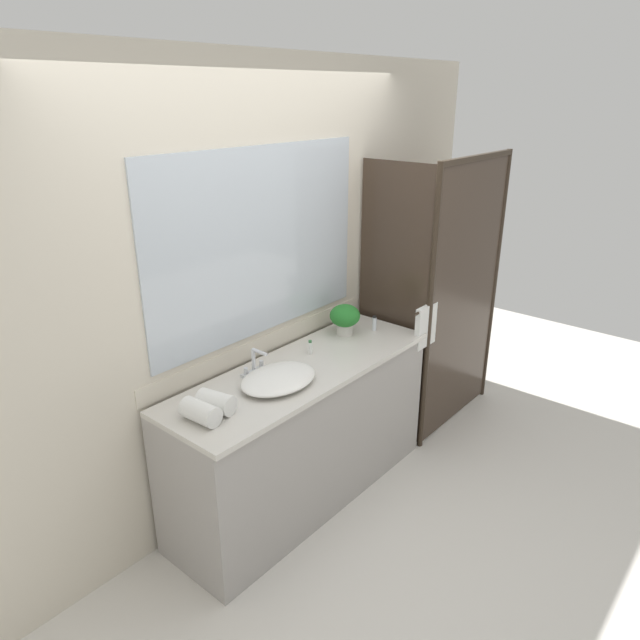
{
  "coord_description": "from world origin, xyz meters",
  "views": [
    {
      "loc": [
        -2.24,
        -2.02,
        2.39
      ],
      "look_at": [
        0.15,
        0.0,
        1.15
      ],
      "focal_mm": 32.52,
      "sensor_mm": 36.0,
      "label": 1
    }
  ],
  "objects_px": {
    "faucet": "(255,366)",
    "amenity_bottle_body_wash": "(310,347)",
    "rolled_towel_near_edge": "(200,412)",
    "potted_plant": "(345,317)",
    "sink_basin": "(278,378)",
    "amenity_bottle_conditioner": "(349,317)",
    "rolled_towel_middle": "(216,402)",
    "amenity_bottle_lotion": "(374,323)"
  },
  "relations": [
    {
      "from": "amenity_bottle_body_wash",
      "to": "amenity_bottle_lotion",
      "type": "relative_size",
      "value": 0.86
    },
    {
      "from": "potted_plant",
      "to": "amenity_bottle_body_wash",
      "type": "height_order",
      "value": "potted_plant"
    },
    {
      "from": "potted_plant",
      "to": "rolled_towel_middle",
      "type": "relative_size",
      "value": 1.1
    },
    {
      "from": "potted_plant",
      "to": "amenity_bottle_conditioner",
      "type": "xyz_separation_m",
      "value": [
        0.17,
        0.1,
        -0.07
      ]
    },
    {
      "from": "faucet",
      "to": "potted_plant",
      "type": "bearing_deg",
      "value": -2.61
    },
    {
      "from": "amenity_bottle_body_wash",
      "to": "amenity_bottle_lotion",
      "type": "bearing_deg",
      "value": -8.36
    },
    {
      "from": "amenity_bottle_conditioner",
      "to": "amenity_bottle_lotion",
      "type": "height_order",
      "value": "amenity_bottle_lotion"
    },
    {
      "from": "rolled_towel_middle",
      "to": "amenity_bottle_conditioner",
      "type": "bearing_deg",
      "value": 9.2
    },
    {
      "from": "rolled_towel_near_edge",
      "to": "faucet",
      "type": "bearing_deg",
      "value": 18.03
    },
    {
      "from": "sink_basin",
      "to": "rolled_towel_near_edge",
      "type": "xyz_separation_m",
      "value": [
        -0.52,
        0.02,
        0.02
      ]
    },
    {
      "from": "faucet",
      "to": "potted_plant",
      "type": "xyz_separation_m",
      "value": [
        0.78,
        -0.04,
        0.07
      ]
    },
    {
      "from": "rolled_towel_middle",
      "to": "potted_plant",
      "type": "bearing_deg",
      "value": 5.81
    },
    {
      "from": "amenity_bottle_lotion",
      "to": "rolled_towel_middle",
      "type": "bearing_deg",
      "value": -179.43
    },
    {
      "from": "sink_basin",
      "to": "amenity_bottle_lotion",
      "type": "xyz_separation_m",
      "value": [
        0.96,
        0.04,
        0.02
      ]
    },
    {
      "from": "sink_basin",
      "to": "faucet",
      "type": "bearing_deg",
      "value": 90.0
    },
    {
      "from": "amenity_bottle_conditioner",
      "to": "amenity_bottle_body_wash",
      "type": "height_order",
      "value": "amenity_bottle_conditioner"
    },
    {
      "from": "rolled_towel_middle",
      "to": "faucet",
      "type": "bearing_deg",
      "value": 20.8
    },
    {
      "from": "rolled_towel_near_edge",
      "to": "potted_plant",
      "type": "bearing_deg",
      "value": 5.91
    },
    {
      "from": "amenity_bottle_conditioner",
      "to": "rolled_towel_middle",
      "type": "distance_m",
      "value": 1.38
    },
    {
      "from": "amenity_bottle_lotion",
      "to": "amenity_bottle_conditioner",
      "type": "bearing_deg",
      "value": 93.06
    },
    {
      "from": "potted_plant",
      "to": "amenity_bottle_lotion",
      "type": "xyz_separation_m",
      "value": [
        0.18,
        -0.11,
        -0.07
      ]
    },
    {
      "from": "amenity_bottle_conditioner",
      "to": "faucet",
      "type": "bearing_deg",
      "value": -176.15
    },
    {
      "from": "rolled_towel_near_edge",
      "to": "rolled_towel_middle",
      "type": "height_order",
      "value": "rolled_towel_middle"
    },
    {
      "from": "faucet",
      "to": "potted_plant",
      "type": "relative_size",
      "value": 0.84
    },
    {
      "from": "potted_plant",
      "to": "rolled_towel_near_edge",
      "type": "bearing_deg",
      "value": -174.09
    },
    {
      "from": "amenity_bottle_body_wash",
      "to": "faucet",
      "type": "bearing_deg",
      "value": 171.41
    },
    {
      "from": "amenity_bottle_lotion",
      "to": "rolled_towel_near_edge",
      "type": "relative_size",
      "value": 0.51
    },
    {
      "from": "faucet",
      "to": "amenity_bottle_lotion",
      "type": "distance_m",
      "value": 0.97
    },
    {
      "from": "faucet",
      "to": "amenity_bottle_conditioner",
      "type": "xyz_separation_m",
      "value": [
        0.95,
        0.06,
        -0.0
      ]
    },
    {
      "from": "amenity_bottle_body_wash",
      "to": "potted_plant",
      "type": "bearing_deg",
      "value": 3.93
    },
    {
      "from": "faucet",
      "to": "amenity_bottle_body_wash",
      "type": "height_order",
      "value": "faucet"
    },
    {
      "from": "sink_basin",
      "to": "faucet",
      "type": "relative_size",
      "value": 2.73
    },
    {
      "from": "amenity_bottle_conditioner",
      "to": "rolled_towel_middle",
      "type": "xyz_separation_m",
      "value": [
        -1.36,
        -0.22,
        0.01
      ]
    },
    {
      "from": "rolled_towel_middle",
      "to": "amenity_bottle_lotion",
      "type": "bearing_deg",
      "value": 0.57
    },
    {
      "from": "amenity_bottle_body_wash",
      "to": "rolled_towel_middle",
      "type": "height_order",
      "value": "rolled_towel_middle"
    },
    {
      "from": "rolled_towel_middle",
      "to": "rolled_towel_near_edge",
      "type": "bearing_deg",
      "value": -173.06
    },
    {
      "from": "amenity_bottle_body_wash",
      "to": "rolled_towel_near_edge",
      "type": "relative_size",
      "value": 0.44
    },
    {
      "from": "amenity_bottle_lotion",
      "to": "rolled_towel_middle",
      "type": "distance_m",
      "value": 1.38
    },
    {
      "from": "faucet",
      "to": "rolled_towel_middle",
      "type": "distance_m",
      "value": 0.44
    },
    {
      "from": "rolled_towel_near_edge",
      "to": "amenity_bottle_body_wash",
      "type": "bearing_deg",
      "value": 6.7
    },
    {
      "from": "faucet",
      "to": "amenity_bottle_lotion",
      "type": "bearing_deg",
      "value": -8.46
    },
    {
      "from": "sink_basin",
      "to": "faucet",
      "type": "distance_m",
      "value": 0.19
    }
  ]
}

